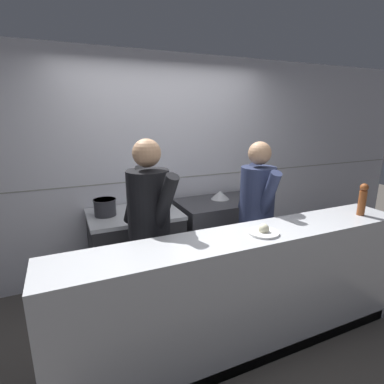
{
  "coord_description": "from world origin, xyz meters",
  "views": [
    {
      "loc": [
        -1.17,
        -2.01,
        1.92
      ],
      "look_at": [
        0.02,
        0.69,
        1.15
      ],
      "focal_mm": 28.0,
      "sensor_mm": 36.0,
      "label": 1
    }
  ],
  "objects_px": {
    "stock_pot": "(105,207)",
    "chef_head_cook": "(150,230)",
    "mixing_bowl_steel": "(220,195)",
    "plated_dish_main": "(264,231)",
    "chef_sous": "(256,216)",
    "pepper_mill": "(363,199)",
    "oven_range": "(136,251)",
    "sauce_pot": "(155,201)"
  },
  "relations": [
    {
      "from": "stock_pot",
      "to": "chef_head_cook",
      "type": "height_order",
      "value": "chef_head_cook"
    },
    {
      "from": "stock_pot",
      "to": "mixing_bowl_steel",
      "type": "bearing_deg",
      "value": 2.05
    },
    {
      "from": "plated_dish_main",
      "to": "chef_head_cook",
      "type": "height_order",
      "value": "chef_head_cook"
    },
    {
      "from": "mixing_bowl_steel",
      "to": "chef_sous",
      "type": "distance_m",
      "value": 0.79
    },
    {
      "from": "pepper_mill",
      "to": "mixing_bowl_steel",
      "type": "bearing_deg",
      "value": 115.57
    },
    {
      "from": "pepper_mill",
      "to": "chef_head_cook",
      "type": "relative_size",
      "value": 0.17
    },
    {
      "from": "plated_dish_main",
      "to": "chef_head_cook",
      "type": "bearing_deg",
      "value": 141.1
    },
    {
      "from": "mixing_bowl_steel",
      "to": "chef_head_cook",
      "type": "height_order",
      "value": "chef_head_cook"
    },
    {
      "from": "plated_dish_main",
      "to": "chef_sous",
      "type": "height_order",
      "value": "chef_sous"
    },
    {
      "from": "oven_range",
      "to": "chef_sous",
      "type": "height_order",
      "value": "chef_sous"
    },
    {
      "from": "stock_pot",
      "to": "sauce_pot",
      "type": "distance_m",
      "value": 0.53
    },
    {
      "from": "oven_range",
      "to": "stock_pot",
      "type": "bearing_deg",
      "value": 174.6
    },
    {
      "from": "sauce_pot",
      "to": "pepper_mill",
      "type": "bearing_deg",
      "value": -40.35
    },
    {
      "from": "pepper_mill",
      "to": "chef_sous",
      "type": "bearing_deg",
      "value": 139.15
    },
    {
      "from": "sauce_pot",
      "to": "chef_head_cook",
      "type": "relative_size",
      "value": 0.19
    },
    {
      "from": "stock_pot",
      "to": "mixing_bowl_steel",
      "type": "xyz_separation_m",
      "value": [
        1.39,
        0.05,
        -0.04
      ]
    },
    {
      "from": "oven_range",
      "to": "mixing_bowl_steel",
      "type": "xyz_separation_m",
      "value": [
        1.1,
        0.08,
        0.5
      ]
    },
    {
      "from": "mixing_bowl_steel",
      "to": "plated_dish_main",
      "type": "distance_m",
      "value": 1.46
    },
    {
      "from": "sauce_pot",
      "to": "pepper_mill",
      "type": "xyz_separation_m",
      "value": [
        1.53,
        -1.3,
        0.19
      ]
    },
    {
      "from": "oven_range",
      "to": "chef_sous",
      "type": "xyz_separation_m",
      "value": [
        1.07,
        -0.72,
        0.48
      ]
    },
    {
      "from": "mixing_bowl_steel",
      "to": "stock_pot",
      "type": "bearing_deg",
      "value": -177.95
    },
    {
      "from": "chef_sous",
      "to": "stock_pot",
      "type": "bearing_deg",
      "value": 159.41
    },
    {
      "from": "stock_pot",
      "to": "chef_sous",
      "type": "bearing_deg",
      "value": -28.63
    },
    {
      "from": "sauce_pot",
      "to": "chef_head_cook",
      "type": "height_order",
      "value": "chef_head_cook"
    },
    {
      "from": "stock_pot",
      "to": "plated_dish_main",
      "type": "xyz_separation_m",
      "value": [
        0.99,
        -1.35,
        0.07
      ]
    },
    {
      "from": "mixing_bowl_steel",
      "to": "chef_sous",
      "type": "bearing_deg",
      "value": -92.06
    },
    {
      "from": "mixing_bowl_steel",
      "to": "chef_sous",
      "type": "relative_size",
      "value": 0.14
    },
    {
      "from": "sauce_pot",
      "to": "chef_head_cook",
      "type": "xyz_separation_m",
      "value": [
        -0.27,
        -0.72,
        -0.03
      ]
    },
    {
      "from": "mixing_bowl_steel",
      "to": "chef_head_cook",
      "type": "relative_size",
      "value": 0.13
    },
    {
      "from": "sauce_pot",
      "to": "chef_sous",
      "type": "xyz_separation_m",
      "value": [
        0.83,
        -0.7,
        -0.07
      ]
    },
    {
      "from": "mixing_bowl_steel",
      "to": "pepper_mill",
      "type": "relative_size",
      "value": 0.78
    },
    {
      "from": "oven_range",
      "to": "stock_pot",
      "type": "relative_size",
      "value": 4.13
    },
    {
      "from": "sauce_pot",
      "to": "mixing_bowl_steel",
      "type": "height_order",
      "value": "sauce_pot"
    },
    {
      "from": "oven_range",
      "to": "chef_head_cook",
      "type": "bearing_deg",
      "value": -92.59
    },
    {
      "from": "stock_pot",
      "to": "pepper_mill",
      "type": "relative_size",
      "value": 0.8
    },
    {
      "from": "plated_dish_main",
      "to": "pepper_mill",
      "type": "relative_size",
      "value": 0.81
    },
    {
      "from": "sauce_pot",
      "to": "mixing_bowl_steel",
      "type": "xyz_separation_m",
      "value": [
        0.86,
        0.09,
        -0.04
      ]
    },
    {
      "from": "plated_dish_main",
      "to": "chef_head_cook",
      "type": "distance_m",
      "value": 0.94
    },
    {
      "from": "oven_range",
      "to": "chef_head_cook",
      "type": "xyz_separation_m",
      "value": [
        -0.03,
        -0.74,
        0.52
      ]
    },
    {
      "from": "mixing_bowl_steel",
      "to": "pepper_mill",
      "type": "height_order",
      "value": "pepper_mill"
    },
    {
      "from": "oven_range",
      "to": "sauce_pot",
      "type": "height_order",
      "value": "sauce_pot"
    },
    {
      "from": "sauce_pot",
      "to": "chef_sous",
      "type": "distance_m",
      "value": 1.09
    }
  ]
}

